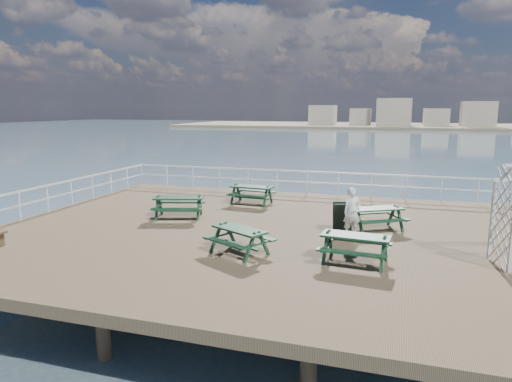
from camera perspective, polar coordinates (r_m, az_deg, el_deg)
The scene contains 10 objects.
ground at distance 15.26m, azimuth 1.33°, elevation -5.45°, with size 18.00×14.00×0.30m, color brown.
sea_backdrop at distance 148.49m, azimuth 20.92°, elevation 7.95°, with size 300.00×300.00×9.20m.
railing at distance 17.47m, azimuth 3.46°, elevation 0.00°, with size 17.77×13.76×1.10m.
picnic_table_a at distance 17.07m, azimuth -9.62°, elevation -1.43°, with size 2.15×1.92×0.88m.
picnic_table_b at distance 19.28m, azimuth -0.55°, elevation 0.02°, with size 1.86×1.54×0.86m.
picnic_table_c at distance 15.70m, azimuth 14.81°, elevation -2.76°, with size 2.20×2.08×0.84m.
picnic_table_d at distance 12.77m, azimuth -2.09°, elevation -5.53°, with size 2.08×1.95×0.80m.
picnic_table_e at distance 12.24m, azimuth 12.33°, elevation -6.33°, with size 1.87×1.56×0.85m.
sandwich_board at distance 15.14m, azimuth 10.76°, elevation -3.30°, with size 0.70×0.59×0.99m.
person at distance 14.61m, azimuth 11.92°, elevation -2.63°, with size 0.57×0.37×1.57m, color white.
Camera 1 is at (4.06, -14.11, 4.01)m, focal length 32.00 mm.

